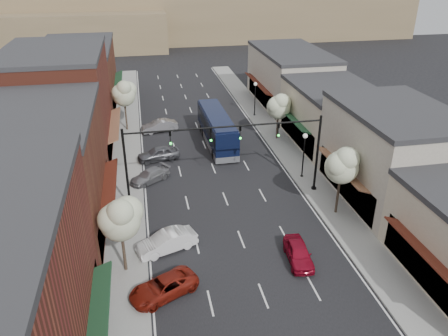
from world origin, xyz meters
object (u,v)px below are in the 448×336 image
signal_mast_left (156,155)px  red_hatchback (298,253)px  tree_right_near (343,164)px  tree_right_far (279,105)px  parked_car_d (158,154)px  parked_car_e (159,126)px  parked_car_b (167,242)px  lamp_post_near (304,148)px  tree_left_far (124,93)px  coach_bus (217,128)px  signal_mast_right (292,144)px  parked_car_c (150,176)px  tree_left_near (120,218)px  lamp_post_far (255,93)px  parked_car_a (163,287)px

signal_mast_left → red_hatchback: size_ratio=2.16×
tree_right_near → tree_right_far: (0.00, 16.00, -0.46)m
red_hatchback → parked_car_d: (-8.40, 18.08, 0.07)m
parked_car_e → parked_car_d: bearing=-15.8°
parked_car_b → lamp_post_near: bearing=104.2°
lamp_post_near → red_hatchback: lamp_post_near is taller
lamp_post_near → parked_car_b: size_ratio=1.03×
tree_left_far → coach_bus: bearing=-31.0°
signal_mast_right → parked_car_c: signal_mast_right is taller
lamp_post_near → red_hatchback: 12.71m
parked_car_e → signal_mast_right: bearing=19.5°
parked_car_d → lamp_post_near: bearing=52.2°
parked_car_c → tree_left_near: bearing=-44.8°
coach_bus → parked_car_d: bearing=-155.3°
lamp_post_near → coach_bus: (-6.36, 9.61, -1.21)m
tree_left_far → parked_car_e: tree_left_far is taller
lamp_post_near → tree_right_far: bearing=86.7°
red_hatchback → parked_car_e: parked_car_e is taller
lamp_post_far → coach_bus: 10.21m
tree_right_far → red_hatchback: (-5.09, -21.08, -3.34)m
tree_right_near → lamp_post_far: (-0.55, 24.06, -1.45)m
lamp_post_near → parked_car_e: lamp_post_near is taller
signal_mast_right → parked_car_b: bearing=-150.7°
tree_left_near → lamp_post_far: 32.35m
parked_car_a → parked_car_b: 4.53m
parked_car_b → parked_car_c: (-0.75, 10.67, -0.13)m
tree_right_far → red_hatchback: 21.94m
coach_bus → parked_car_c: 10.89m
coach_bus → parked_car_c: bearing=-135.9°
tree_right_near → parked_car_a: bearing=-155.1°
parked_car_c → parked_car_a: bearing=-34.7°
tree_right_near → coach_bus: 17.78m
tree_right_far → parked_car_c: bearing=-152.7°
tree_left_near → lamp_post_far: bearing=60.2°
tree_left_near → coach_bus: bearing=64.3°
signal_mast_left → parked_car_b: (0.17, -6.23, -3.91)m
parked_car_a → parked_car_c: size_ratio=1.08×
tree_right_near → parked_car_c: 17.29m
signal_mast_right → tree_right_near: bearing=-56.1°
parked_car_a → parked_car_e: parked_car_e is taller
lamp_post_far → coach_bus: size_ratio=0.39×
signal_mast_left → coach_bus: 14.30m
tree_left_near → parked_car_b: bearing=33.1°
coach_bus → parked_car_b: coach_bus is taller
tree_left_near → parked_car_e: 25.45m
parked_car_a → tree_left_near: bearing=-166.1°
parked_car_c → parked_car_e: (1.63, 12.43, 0.11)m
parked_car_b → parked_car_c: 10.70m
coach_bus → parked_car_d: size_ratio=2.67×
tree_left_near → parked_car_a: 5.04m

